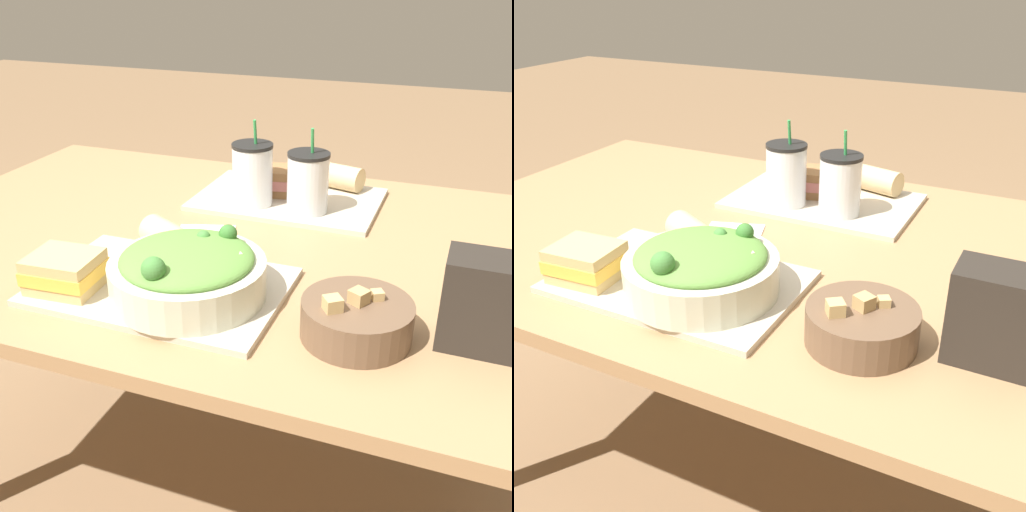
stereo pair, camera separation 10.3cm
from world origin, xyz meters
The scene contains 14 objects.
ground_plane centered at (0.00, 0.00, 0.00)m, with size 12.00×12.00×0.00m, color #846647.
dining_table centered at (0.00, 0.00, 0.65)m, with size 1.46×0.98×0.73m.
tray_near centered at (0.00, -0.25, 0.74)m, with size 0.44×0.29×0.01m.
tray_far centered at (0.08, 0.25, 0.74)m, with size 0.44×0.29×0.01m.
salad_bowl centered at (0.06, -0.27, 0.79)m, with size 0.27×0.27×0.11m.
soup_bowl centered at (0.36, -0.28, 0.77)m, with size 0.18×0.18×0.08m.
sandwich_near centered at (-0.15, -0.32, 0.78)m, with size 0.13×0.11×0.06m.
baguette_near centered at (-0.03, -0.14, 0.77)m, with size 0.18×0.13×0.06m.
sandwich_far centered at (0.06, 0.27, 0.78)m, with size 0.13×0.12×0.06m.
baguette_far centered at (0.17, 0.36, 0.77)m, with size 0.16×0.10×0.06m.
drink_cup_dark centered at (0.01, 0.18, 0.81)m, with size 0.10×0.10×0.20m.
drink_cup_red centered at (0.15, 0.18, 0.81)m, with size 0.10×0.10×0.20m.
chip_bag centered at (0.55, -0.23, 0.81)m, with size 0.14×0.09×0.15m.
napkin_folded centered at (-0.03, 0.00, 0.73)m, with size 0.14×0.12×0.00m.
Camera 1 is at (0.49, -1.08, 1.27)m, focal length 42.00 mm.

